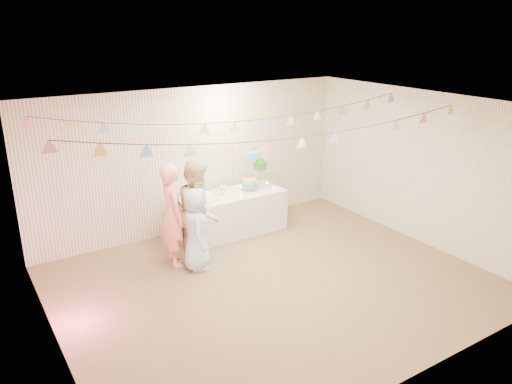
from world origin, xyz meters
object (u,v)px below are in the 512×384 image
person_adult_b (199,212)px  person_child (196,229)px  table (230,213)px  cake_stand (255,169)px  person_adult_a (173,215)px

person_adult_b → person_child: size_ratio=1.28×
table → person_child: size_ratio=1.51×
table → cake_stand: cake_stand is taller
table → person_adult_a: size_ratio=1.20×
person_adult_b → person_child: (-0.14, -0.19, -0.18)m
cake_stand → person_adult_b: size_ratio=0.43×
person_adult_a → person_child: bearing=-136.5°
person_adult_a → table: bearing=-57.4°
person_adult_b → person_child: bearing=178.1°
cake_stand → person_adult_a: person_adult_a is taller
person_adult_a → cake_stand: bearing=-62.5°
person_child → table: bearing=-29.2°
cake_stand → person_adult_b: (-1.53, -0.78, -0.27)m
person_adult_a → person_child: 0.43m
table → cake_stand: (0.55, 0.05, 0.74)m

